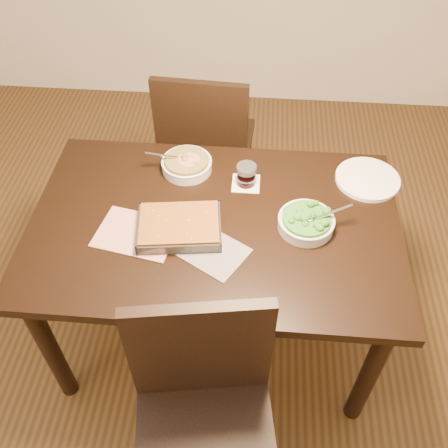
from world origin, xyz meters
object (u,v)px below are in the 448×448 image
object	(u,v)px
wine_tumbler	(246,175)
chair_far	(206,142)
baking_dish	(179,227)
stew_bowl	(187,164)
broccoli_bowl	(306,222)
dinner_plate	(368,179)
chair_near	(204,411)
table	(215,238)

from	to	relation	value
wine_tumbler	chair_far	size ratio (longest dim) A/B	0.09
baking_dish	wine_tumbler	distance (m)	0.37
chair_far	stew_bowl	bearing A→B (deg)	91.04
broccoli_bowl	wine_tumbler	size ratio (longest dim) A/B	2.63
chair_far	baking_dish	bearing A→B (deg)	93.60
dinner_plate	wine_tumbler	bearing A→B (deg)	-173.20
baking_dish	chair_near	world-z (taller)	chair_near
broccoli_bowl	chair_near	bearing A→B (deg)	-116.38
chair_near	chair_far	distance (m)	1.40
broccoli_bowl	baking_dish	world-z (taller)	broccoli_bowl
dinner_plate	chair_near	xyz separation A→B (m)	(-0.58, -0.92, -0.22)
chair_far	table	bearing A→B (deg)	102.86
chair_near	stew_bowl	bearing A→B (deg)	91.14
wine_tumbler	chair_far	bearing A→B (deg)	113.00
baking_dish	chair_far	xyz separation A→B (m)	(0.00, 0.82, -0.25)
wine_tumbler	chair_near	size ratio (longest dim) A/B	0.09
chair_near	chair_far	world-z (taller)	chair_near
stew_bowl	chair_near	world-z (taller)	chair_near
table	broccoli_bowl	distance (m)	0.36
wine_tumbler	stew_bowl	bearing A→B (deg)	164.72
table	wine_tumbler	bearing A→B (deg)	64.23
table	wine_tumbler	xyz separation A→B (m)	(0.11, 0.22, 0.14)
table	stew_bowl	distance (m)	0.35
dinner_plate	baking_dish	bearing A→B (deg)	-154.75
table	chair_far	distance (m)	0.78
chair_near	broccoli_bowl	bearing A→B (deg)	54.53
broccoli_bowl	wine_tumbler	bearing A→B (deg)	136.81
wine_tumbler	dinner_plate	distance (m)	0.50
stew_bowl	chair_far	xyz separation A→B (m)	(0.02, 0.47, -0.25)
table	dinner_plate	size ratio (longest dim) A/B	5.39
wine_tumbler	dinner_plate	xyz separation A→B (m)	(0.49, 0.06, -0.04)
table	baking_dish	size ratio (longest dim) A/B	4.24
stew_bowl	wine_tumbler	size ratio (longest dim) A/B	2.59
stew_bowl	baking_dish	world-z (taller)	stew_bowl
broccoli_bowl	chair_near	world-z (taller)	chair_near
baking_dish	stew_bowl	bearing A→B (deg)	85.81
broccoli_bowl	chair_far	world-z (taller)	chair_far
chair_far	broccoli_bowl	bearing A→B (deg)	125.19
table	baking_dish	xyz separation A→B (m)	(-0.12, -0.06, 0.12)
chair_near	wine_tumbler	bearing A→B (deg)	75.41
table	wine_tumbler	size ratio (longest dim) A/B	15.61
chair_near	table	bearing A→B (deg)	83.05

